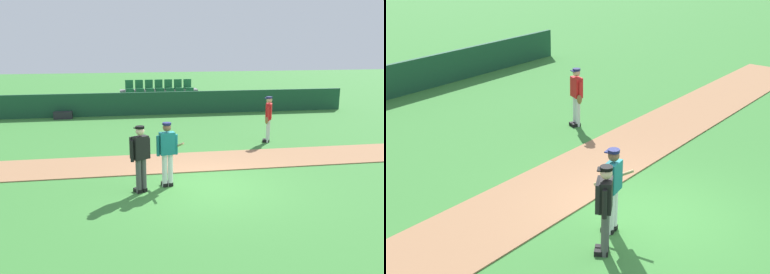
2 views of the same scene
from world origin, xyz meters
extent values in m
plane|color=#387A33|center=(0.00, 0.00, 0.00)|extent=(80.00, 80.00, 0.00)
cube|color=#9E704C|center=(0.00, 2.44, 0.01)|extent=(28.00, 2.17, 0.03)
cube|color=#19472D|center=(0.00, 11.44, 0.59)|extent=(20.00, 0.16, 1.19)
cube|color=slate|center=(0.00, 12.89, 0.15)|extent=(4.45, 2.10, 0.30)
cube|color=slate|center=(0.00, 12.46, 0.50)|extent=(4.35, 0.85, 0.40)
cube|color=#1E6B38|center=(-1.65, 12.36, 0.75)|extent=(0.44, 0.40, 0.08)
cube|color=#1E6B38|center=(-1.65, 12.58, 1.00)|extent=(0.44, 0.08, 0.50)
cube|color=#1E6B38|center=(-1.10, 12.36, 0.75)|extent=(0.44, 0.40, 0.08)
cube|color=#1E6B38|center=(-1.10, 12.58, 1.00)|extent=(0.44, 0.08, 0.50)
cube|color=#1E6B38|center=(-0.55, 12.36, 0.75)|extent=(0.44, 0.40, 0.08)
cube|color=#1E6B38|center=(-0.55, 12.58, 1.00)|extent=(0.44, 0.08, 0.50)
cube|color=#1E6B38|center=(0.00, 12.36, 0.75)|extent=(0.44, 0.40, 0.08)
cube|color=#1E6B38|center=(0.00, 12.58, 1.00)|extent=(0.44, 0.08, 0.50)
cube|color=#1E6B38|center=(0.55, 12.36, 0.75)|extent=(0.44, 0.40, 0.08)
cube|color=#1E6B38|center=(0.55, 12.58, 1.00)|extent=(0.44, 0.08, 0.50)
cube|color=#1E6B38|center=(1.10, 12.36, 0.75)|extent=(0.44, 0.40, 0.08)
cube|color=#1E6B38|center=(1.10, 12.58, 1.00)|extent=(0.44, 0.08, 0.50)
cube|color=#1E6B38|center=(1.65, 12.36, 0.75)|extent=(0.44, 0.40, 0.08)
cube|color=#1E6B38|center=(1.65, 12.58, 1.00)|extent=(0.44, 0.08, 0.50)
cube|color=slate|center=(0.00, 13.31, 0.90)|extent=(4.35, 0.85, 0.40)
cube|color=#1E6B38|center=(-1.65, 13.21, 1.15)|extent=(0.44, 0.40, 0.08)
cube|color=#1E6B38|center=(-1.65, 13.43, 1.40)|extent=(0.44, 0.08, 0.50)
cube|color=#1E6B38|center=(-1.10, 13.21, 1.15)|extent=(0.44, 0.40, 0.08)
cube|color=#1E6B38|center=(-1.10, 13.43, 1.40)|extent=(0.44, 0.08, 0.50)
cube|color=#1E6B38|center=(-0.55, 13.21, 1.15)|extent=(0.44, 0.40, 0.08)
cube|color=#1E6B38|center=(-0.55, 13.43, 1.40)|extent=(0.44, 0.08, 0.50)
cube|color=#1E6B38|center=(0.00, 13.21, 1.15)|extent=(0.44, 0.40, 0.08)
cube|color=#1E6B38|center=(0.00, 13.43, 1.40)|extent=(0.44, 0.08, 0.50)
cube|color=#1E6B38|center=(0.55, 13.21, 1.15)|extent=(0.44, 0.40, 0.08)
cube|color=#1E6B38|center=(0.55, 13.43, 1.40)|extent=(0.44, 0.08, 0.50)
cube|color=#1E6B38|center=(1.10, 13.21, 1.15)|extent=(0.44, 0.40, 0.08)
cube|color=#1E6B38|center=(1.10, 13.43, 1.40)|extent=(0.44, 0.08, 0.50)
cube|color=#1E6B38|center=(1.65, 13.21, 1.15)|extent=(0.44, 0.40, 0.08)
cube|color=#1E6B38|center=(1.65, 13.43, 1.40)|extent=(0.44, 0.08, 0.50)
cylinder|color=white|center=(-1.12, 0.28, 0.45)|extent=(0.14, 0.14, 0.90)
cylinder|color=white|center=(-0.96, 0.31, 0.45)|extent=(0.14, 0.14, 0.90)
cube|color=black|center=(-1.13, 0.34, 0.05)|extent=(0.17, 0.28, 0.10)
cube|color=black|center=(-0.97, 0.36, 0.05)|extent=(0.17, 0.28, 0.10)
cube|color=#197075|center=(-1.04, 0.29, 1.20)|extent=(0.43, 0.29, 0.60)
cylinder|color=#197075|center=(-1.28, 0.25, 1.15)|extent=(0.09, 0.09, 0.55)
cylinder|color=#197075|center=(-0.79, 0.34, 1.15)|extent=(0.09, 0.09, 0.55)
sphere|color=brown|center=(-1.04, 0.29, 1.63)|extent=(0.22, 0.22, 0.22)
cylinder|color=#191E4C|center=(-1.04, 0.29, 1.73)|extent=(0.23, 0.23, 0.06)
cube|color=#191E4C|center=(-1.06, 0.39, 1.70)|extent=(0.20, 0.15, 0.02)
cylinder|color=tan|center=(-0.81, 0.43, 1.05)|extent=(0.42, 0.73, 0.41)
cylinder|color=#4C4C4C|center=(-1.83, -0.09, 0.45)|extent=(0.14, 0.14, 0.90)
cylinder|color=#4C4C4C|center=(-1.69, -0.01, 0.45)|extent=(0.14, 0.14, 0.90)
cube|color=black|center=(-1.86, -0.04, 0.05)|extent=(0.24, 0.28, 0.10)
cube|color=black|center=(-1.72, 0.04, 0.05)|extent=(0.24, 0.28, 0.10)
cube|color=black|center=(-1.76, -0.05, 1.20)|extent=(0.46, 0.39, 0.60)
cylinder|color=black|center=(-1.98, -0.18, 1.15)|extent=(0.09, 0.09, 0.55)
cylinder|color=black|center=(-1.54, 0.08, 1.15)|extent=(0.09, 0.09, 0.55)
sphere|color=beige|center=(-1.76, -0.05, 1.63)|extent=(0.22, 0.22, 0.22)
cylinder|color=black|center=(-1.76, -0.05, 1.73)|extent=(0.23, 0.23, 0.06)
cube|color=black|center=(-1.81, 0.04, 1.70)|extent=(0.22, 0.19, 0.02)
cube|color=black|center=(-1.83, 0.06, 1.20)|extent=(0.42, 0.29, 0.56)
cylinder|color=silver|center=(3.33, 4.57, 0.45)|extent=(0.14, 0.14, 0.90)
cylinder|color=silver|center=(3.40, 4.72, 0.45)|extent=(0.14, 0.14, 0.90)
cube|color=black|center=(3.28, 4.60, 0.05)|extent=(0.29, 0.21, 0.10)
cube|color=black|center=(3.34, 4.74, 0.05)|extent=(0.29, 0.21, 0.10)
cube|color=red|center=(3.37, 4.65, 1.20)|extent=(0.36, 0.45, 0.60)
cylinder|color=red|center=(3.27, 4.42, 1.15)|extent=(0.09, 0.09, 0.55)
cylinder|color=red|center=(3.47, 4.88, 1.15)|extent=(0.09, 0.09, 0.55)
sphere|color=tan|center=(3.37, 4.65, 1.63)|extent=(0.22, 0.22, 0.22)
cylinder|color=#191E4C|center=(3.37, 4.65, 1.73)|extent=(0.23, 0.23, 0.06)
cube|color=#191E4C|center=(3.27, 4.69, 1.70)|extent=(0.18, 0.21, 0.02)
ellipsoid|color=brown|center=(3.21, 4.42, 0.90)|extent=(0.19, 0.23, 0.28)
cube|color=#232328|center=(-5.02, 10.99, 0.18)|extent=(0.90, 0.36, 0.36)
camera|label=1|loc=(-2.25, -10.52, 3.91)|focal=39.57mm
camera|label=2|loc=(-9.02, -5.11, 5.73)|focal=52.09mm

